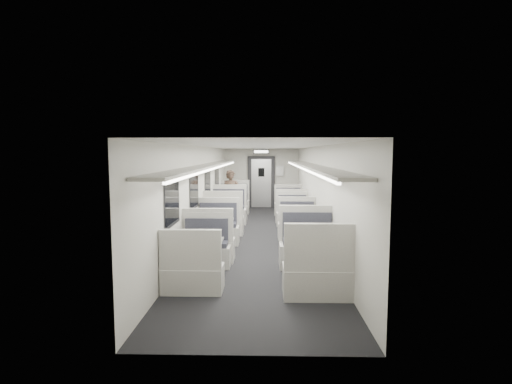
{
  "coord_description": "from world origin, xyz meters",
  "views": [
    {
      "loc": [
        0.17,
        -10.22,
        2.24
      ],
      "look_at": [
        -0.09,
        0.63,
        1.17
      ],
      "focal_mm": 28.0,
      "sensor_mm": 36.0,
      "label": 1
    }
  ],
  "objects_px": {
    "passenger": "(231,196)",
    "booth_right_b": "(294,218)",
    "booth_left_d": "(200,258)",
    "booth_right_a": "(290,207)",
    "exit_sign": "(261,152)",
    "booth_left_a": "(232,205)",
    "vestibule_door": "(261,182)",
    "booth_right_d": "(312,257)",
    "booth_left_c": "(214,235)",
    "booth_left_b": "(226,215)",
    "booth_right_c": "(299,230)"
  },
  "relations": [
    {
      "from": "booth_left_a",
      "to": "booth_right_a",
      "type": "distance_m",
      "value": 2.01
    },
    {
      "from": "booth_right_b",
      "to": "exit_sign",
      "type": "distance_m",
      "value": 4.72
    },
    {
      "from": "vestibule_door",
      "to": "exit_sign",
      "type": "distance_m",
      "value": 1.33
    },
    {
      "from": "vestibule_door",
      "to": "booth_left_b",
      "type": "bearing_deg",
      "value": -102.52
    },
    {
      "from": "booth_right_a",
      "to": "booth_right_c",
      "type": "xyz_separation_m",
      "value": [
        0.0,
        -4.05,
        -0.0
      ]
    },
    {
      "from": "passenger",
      "to": "booth_right_b",
      "type": "bearing_deg",
      "value": -40.01
    },
    {
      "from": "passenger",
      "to": "exit_sign",
      "type": "height_order",
      "value": "exit_sign"
    },
    {
      "from": "booth_right_b",
      "to": "booth_left_d",
      "type": "bearing_deg",
      "value": -114.09
    },
    {
      "from": "booth_right_b",
      "to": "vestibule_door",
      "type": "distance_m",
      "value": 4.84
    },
    {
      "from": "booth_left_c",
      "to": "passenger",
      "type": "xyz_separation_m",
      "value": [
        0.05,
        3.96,
        0.46
      ]
    },
    {
      "from": "booth_left_b",
      "to": "booth_right_a",
      "type": "distance_m",
      "value": 2.8
    },
    {
      "from": "booth_left_a",
      "to": "booth_right_a",
      "type": "xyz_separation_m",
      "value": [
        2.0,
        -0.24,
        -0.04
      ]
    },
    {
      "from": "booth_right_b",
      "to": "passenger",
      "type": "relative_size",
      "value": 1.17
    },
    {
      "from": "booth_left_d",
      "to": "vestibule_door",
      "type": "height_order",
      "value": "vestibule_door"
    },
    {
      "from": "booth_left_b",
      "to": "booth_left_c",
      "type": "distance_m",
      "value": 2.76
    },
    {
      "from": "booth_left_c",
      "to": "booth_right_b",
      "type": "distance_m",
      "value": 3.26
    },
    {
      "from": "booth_left_a",
      "to": "vestibule_door",
      "type": "height_order",
      "value": "vestibule_door"
    },
    {
      "from": "booth_left_a",
      "to": "booth_right_a",
      "type": "relative_size",
      "value": 1.12
    },
    {
      "from": "booth_left_d",
      "to": "booth_right_d",
      "type": "relative_size",
      "value": 0.88
    },
    {
      "from": "booth_right_c",
      "to": "vestibule_door",
      "type": "distance_m",
      "value": 6.7
    },
    {
      "from": "booth_left_b",
      "to": "booth_left_d",
      "type": "bearing_deg",
      "value": -90.0
    },
    {
      "from": "booth_left_a",
      "to": "booth_right_b",
      "type": "relative_size",
      "value": 1.16
    },
    {
      "from": "booth_left_d",
      "to": "exit_sign",
      "type": "distance_m",
      "value": 8.93
    },
    {
      "from": "booth_left_d",
      "to": "exit_sign",
      "type": "xyz_separation_m",
      "value": [
        1.0,
        8.67,
        1.93
      ]
    },
    {
      "from": "passenger",
      "to": "vestibule_door",
      "type": "height_order",
      "value": "vestibule_door"
    },
    {
      "from": "booth_left_b",
      "to": "vestibule_door",
      "type": "xyz_separation_m",
      "value": [
        1.0,
        4.5,
        0.63
      ]
    },
    {
      "from": "booth_right_b",
      "to": "passenger",
      "type": "distance_m",
      "value": 2.44
    },
    {
      "from": "booth_right_c",
      "to": "exit_sign",
      "type": "xyz_separation_m",
      "value": [
        -1.0,
        6.1,
        1.92
      ]
    },
    {
      "from": "booth_left_d",
      "to": "booth_right_b",
      "type": "distance_m",
      "value": 4.9
    },
    {
      "from": "booth_left_d",
      "to": "passenger",
      "type": "distance_m",
      "value": 5.88
    },
    {
      "from": "booth_right_a",
      "to": "booth_right_b",
      "type": "bearing_deg",
      "value": -90.0
    },
    {
      "from": "booth_left_d",
      "to": "booth_right_c",
      "type": "xyz_separation_m",
      "value": [
        2.0,
        2.56,
        0.01
      ]
    },
    {
      "from": "booth_left_d",
      "to": "booth_right_a",
      "type": "bearing_deg",
      "value": 73.16
    },
    {
      "from": "booth_left_b",
      "to": "booth_right_b",
      "type": "height_order",
      "value": "booth_left_b"
    },
    {
      "from": "booth_left_b",
      "to": "booth_left_a",
      "type": "bearing_deg",
      "value": 90.0
    },
    {
      "from": "booth_right_c",
      "to": "vestibule_door",
      "type": "bearing_deg",
      "value": 98.63
    },
    {
      "from": "booth_right_a",
      "to": "passenger",
      "type": "height_order",
      "value": "passenger"
    },
    {
      "from": "booth_left_a",
      "to": "booth_left_d",
      "type": "xyz_separation_m",
      "value": [
        0.0,
        -6.85,
        -0.06
      ]
    },
    {
      "from": "booth_left_a",
      "to": "vestibule_door",
      "type": "relative_size",
      "value": 1.08
    },
    {
      "from": "booth_left_d",
      "to": "vestibule_door",
      "type": "relative_size",
      "value": 0.94
    },
    {
      "from": "booth_left_d",
      "to": "exit_sign",
      "type": "bearing_deg",
      "value": 83.42
    },
    {
      "from": "booth_left_c",
      "to": "vestibule_door",
      "type": "distance_m",
      "value": 7.36
    },
    {
      "from": "booth_right_c",
      "to": "passenger",
      "type": "xyz_separation_m",
      "value": [
        -1.95,
        3.29,
        0.48
      ]
    },
    {
      "from": "booth_right_a",
      "to": "booth_right_b",
      "type": "relative_size",
      "value": 1.03
    },
    {
      "from": "booth_right_b",
      "to": "vestibule_door",
      "type": "bearing_deg",
      "value": 102.06
    },
    {
      "from": "booth_right_d",
      "to": "exit_sign",
      "type": "xyz_separation_m",
      "value": [
        -1.0,
        8.75,
        1.88
      ]
    },
    {
      "from": "booth_right_b",
      "to": "booth_left_b",
      "type": "bearing_deg",
      "value": 174.86
    },
    {
      "from": "booth_right_d",
      "to": "booth_left_c",
      "type": "bearing_deg",
      "value": 135.26
    },
    {
      "from": "passenger",
      "to": "booth_right_d",
      "type": "bearing_deg",
      "value": -76.52
    },
    {
      "from": "booth_left_a",
      "to": "exit_sign",
      "type": "height_order",
      "value": "exit_sign"
    }
  ]
}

